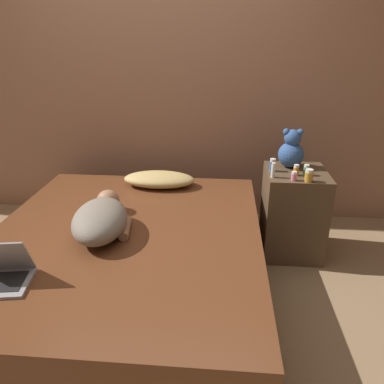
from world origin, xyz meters
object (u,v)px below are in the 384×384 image
Objects in this scene: pillow at (159,179)px; bottle_blue at (273,165)px; person_lying at (101,218)px; teddy_bear at (291,151)px; bottle_amber at (309,176)px; bottle_green at (306,170)px; bottle_pink at (294,176)px; laptop at (0,273)px; bottle_white at (273,170)px; bottle_orange at (296,170)px.

pillow is 6.08× the size of bottle_blue.
person_lying is (-0.22, -0.79, 0.04)m from pillow.
teddy_bear reaches higher than bottle_blue.
pillow is 1.16m from bottle_amber.
bottle_green is at bearing 86.46° from bottle_amber.
bottle_pink is at bearing 11.68° from person_lying.
bottle_white is (1.43, 1.04, 0.21)m from laptop.
laptop is 2.01m from bottle_green.
bottle_green is 0.99× the size of bottle_orange.
bottle_green and bottle_orange have the same top height.
bottle_blue is at bearing 124.54° from bottle_pink.
bottle_amber is (1.66, 0.98, 0.20)m from laptop.
bottle_orange is at bearing 24.87° from laptop.
teddy_bear is at bearing 36.81° from bottle_blue.
teddy_bear is (1.58, 1.28, 0.29)m from laptop.
bottle_pink is (1.22, 0.45, 0.15)m from person_lying.
laptop is (-0.57, -1.33, -0.01)m from pillow.
teddy_bear reaches higher than bottle_pink.
bottle_amber is at bearing -18.06° from pillow.
bottle_amber reaches higher than bottle_pink.
bottle_pink is at bearing -19.58° from bottle_white.
laptop is 2.05m from teddy_bear.
teddy_bear reaches higher than laptop.
laptop is 4.14× the size of bottle_orange.
bottle_pink is 0.61× the size of bottle_white.
teddy_bear is at bearing 116.16° from bottle_green.
bottle_amber is 0.13m from bottle_green.
bottle_orange is (0.01, -0.19, -0.09)m from teddy_bear.
bottle_pink is 0.11m from bottle_orange.
bottle_pink is at bearing -55.46° from bottle_blue.
bottle_amber reaches higher than bottle_green.
pillow is 6.46× the size of bottle_amber.
teddy_bear is 3.11× the size of bottle_blue.
laptop is at bearing -141.00° from teddy_bear.
teddy_bear reaches higher than bottle_white.
person_lying is 1.20m from bottle_white.
pillow is at bearing 161.94° from bottle_amber.
bottle_amber is at bearing -75.54° from teddy_bear.
bottle_white is at bearing 160.42° from bottle_pink.
person_lying is 1.31m from bottle_pink.
bottle_pink reaches higher than pillow.
person_lying is 7.36× the size of bottle_blue.
bottle_white is (0.86, -0.29, 0.21)m from pillow.
teddy_bear is 3.74× the size of bottle_green.
bottle_blue reaches higher than pillow.
bottle_amber is 0.10m from bottle_pink.
bottle_pink is (-0.02, -0.29, -0.10)m from teddy_bear.
teddy_bear is 0.21m from bottle_green.
pillow is 0.82m from person_lying.
bottle_green is (1.67, 1.10, 0.20)m from laptop.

